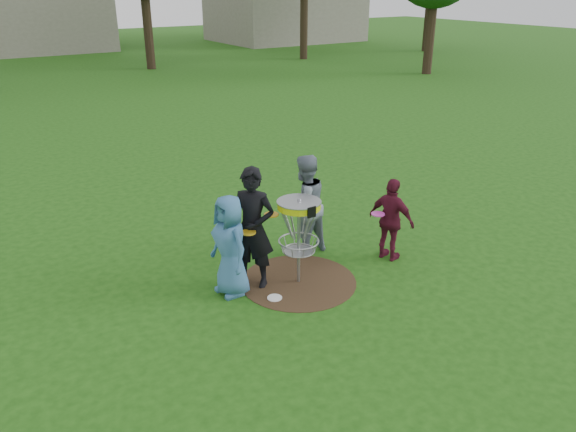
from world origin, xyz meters
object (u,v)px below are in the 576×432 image
player_grey (304,205)px  player_maroon (391,220)px  player_blue (230,246)px  player_black (253,228)px  disc_golf_basket (299,221)px

player_grey → player_maroon: size_ratio=1.23×
player_blue → player_black: bearing=91.7°
disc_golf_basket → player_grey: bearing=51.4°
player_blue → disc_golf_basket: size_ratio=1.12×
player_black → player_maroon: player_black is taller
player_grey → player_maroon: bearing=131.3°
player_black → player_maroon: size_ratio=1.33×
player_blue → player_maroon: size_ratio=1.10×
player_maroon → disc_golf_basket: player_maroon is taller
player_blue → disc_golf_basket: bearing=69.8°
player_blue → disc_golf_basket: player_blue is taller
player_blue → player_black: 0.44m
player_black → player_grey: 1.36m
player_blue → disc_golf_basket: (1.01, -0.28, 0.25)m
player_blue → player_grey: bearing=103.1°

